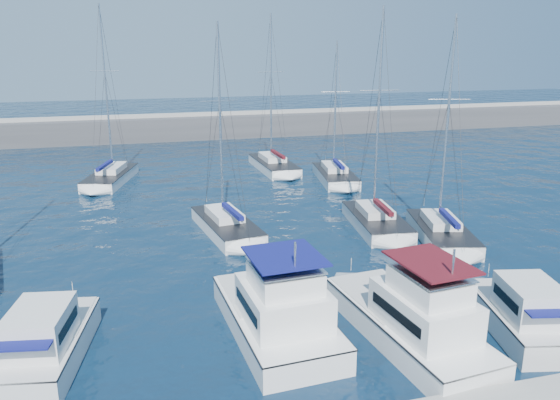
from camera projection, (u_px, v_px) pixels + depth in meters
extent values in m
plane|color=black|center=(307.00, 297.00, 28.64)|extent=(220.00, 220.00, 0.00)
cube|color=#424244|center=(195.00, 130.00, 76.64)|extent=(160.00, 6.00, 4.00)
cube|color=gray|center=(195.00, 115.00, 76.03)|extent=(160.00, 1.20, 0.50)
cube|color=silver|center=(51.00, 351.00, 22.88)|extent=(3.67, 7.07, 1.60)
cube|color=#262628|center=(49.00, 336.00, 22.68)|extent=(3.72, 7.08, 0.08)
cube|color=silver|center=(40.00, 327.00, 21.65)|extent=(2.68, 3.44, 1.60)
cube|color=black|center=(40.00, 325.00, 21.63)|extent=(2.62, 2.84, 0.45)
cube|color=navy|center=(28.00, 336.00, 20.39)|extent=(2.37, 2.37, 0.07)
cube|color=white|center=(276.00, 324.00, 25.11)|extent=(4.49, 8.96, 1.60)
cube|color=#262628|center=(276.00, 309.00, 24.90)|extent=(4.57, 8.96, 0.08)
cube|color=white|center=(283.00, 303.00, 23.70)|extent=(3.58, 4.26, 1.60)
cube|color=black|center=(283.00, 301.00, 23.68)|extent=(3.59, 3.46, 0.45)
cube|color=white|center=(285.00, 278.00, 23.17)|extent=(2.84, 3.00, 0.90)
cube|color=navy|center=(285.00, 256.00, 22.89)|extent=(3.19, 3.43, 0.08)
cube|color=white|center=(406.00, 331.00, 24.55)|extent=(4.33, 9.91, 1.60)
cube|color=#262628|center=(407.00, 316.00, 24.34)|extent=(4.40, 9.91, 0.08)
cube|color=white|center=(424.00, 310.00, 23.05)|extent=(3.28, 4.73, 1.60)
cube|color=black|center=(424.00, 308.00, 23.03)|extent=(3.24, 3.85, 0.45)
cube|color=white|center=(429.00, 285.00, 22.53)|extent=(2.58, 3.34, 0.90)
cube|color=#4B0F16|center=(431.00, 262.00, 22.25)|extent=(2.90, 3.81, 0.08)
cube|color=silver|center=(517.00, 324.00, 25.15)|extent=(3.90, 6.82, 1.60)
cube|color=#262628|center=(519.00, 309.00, 24.94)|extent=(3.95, 6.83, 0.08)
cube|color=silver|center=(530.00, 300.00, 23.95)|extent=(2.79, 3.37, 1.60)
cube|color=black|center=(530.00, 298.00, 23.93)|extent=(2.71, 2.80, 0.45)
cube|color=navy|center=(545.00, 306.00, 22.74)|extent=(2.45, 2.35, 0.07)
cube|color=white|center=(227.00, 229.00, 38.30)|extent=(4.12, 8.52, 1.30)
cube|color=#262628|center=(227.00, 220.00, 38.12)|extent=(4.18, 8.53, 0.06)
cube|color=white|center=(224.00, 214.00, 38.48)|extent=(2.41, 3.82, 0.55)
cylinder|color=silver|center=(220.00, 120.00, 36.92)|extent=(0.18, 0.18, 12.77)
cylinder|color=silver|center=(232.00, 213.00, 36.80)|extent=(0.75, 4.06, 0.12)
cube|color=navy|center=(232.00, 211.00, 36.67)|extent=(0.91, 3.69, 0.28)
cube|color=silver|center=(376.00, 224.00, 39.25)|extent=(4.03, 8.14, 1.30)
cube|color=#262628|center=(377.00, 216.00, 39.07)|extent=(4.09, 8.15, 0.06)
cube|color=silver|center=(375.00, 209.00, 39.45)|extent=(2.42, 3.64, 0.55)
cylinder|color=silver|center=(379.00, 111.00, 37.76)|extent=(0.18, 0.18, 13.78)
cylinder|color=silver|center=(383.00, 209.00, 37.72)|extent=(0.59, 3.90, 0.12)
cube|color=#4B0F16|center=(383.00, 207.00, 37.58)|extent=(0.78, 3.54, 0.28)
cube|color=silver|center=(441.00, 235.00, 36.95)|extent=(4.92, 8.50, 1.30)
cube|color=#262628|center=(442.00, 227.00, 36.78)|extent=(4.98, 8.51, 0.06)
cube|color=silver|center=(440.00, 220.00, 37.17)|extent=(2.77, 3.88, 0.55)
cylinder|color=silver|center=(448.00, 120.00, 35.57)|extent=(0.18, 0.18, 13.15)
cylinder|color=silver|center=(449.00, 220.00, 35.38)|extent=(1.13, 3.90, 0.12)
cube|color=navy|center=(449.00, 218.00, 35.24)|extent=(1.25, 3.57, 0.28)
cube|color=white|center=(111.00, 179.00, 52.17)|extent=(5.26, 9.26, 1.30)
cube|color=#262628|center=(110.00, 173.00, 51.99)|extent=(5.31, 9.28, 0.06)
cube|color=white|center=(112.00, 168.00, 52.43)|extent=(2.91, 4.22, 0.55)
cylinder|color=silver|center=(106.00, 87.00, 50.63)|extent=(0.18, 0.18, 14.82)
cylinder|color=silver|center=(105.00, 167.00, 50.49)|extent=(1.30, 4.26, 0.12)
cube|color=navy|center=(104.00, 165.00, 50.35)|extent=(1.40, 3.90, 0.28)
cube|color=white|center=(274.00, 167.00, 57.23)|extent=(3.55, 9.16, 1.30)
cube|color=#262628|center=(274.00, 161.00, 57.06)|extent=(3.61, 9.16, 0.06)
cube|color=white|center=(272.00, 157.00, 57.48)|extent=(2.21, 4.04, 0.55)
cylinder|color=silver|center=(271.00, 86.00, 55.76)|extent=(0.18, 0.18, 14.23)
cylinder|color=silver|center=(278.00, 155.00, 55.58)|extent=(0.35, 4.51, 0.12)
cube|color=#4B0F16|center=(278.00, 154.00, 55.44)|extent=(0.55, 4.07, 0.28)
cube|color=white|center=(335.00, 178.00, 52.70)|extent=(4.18, 8.67, 1.30)
cube|color=#262628|center=(335.00, 171.00, 52.52)|extent=(4.24, 8.68, 0.06)
cube|color=white|center=(334.00, 167.00, 52.93)|extent=(2.46, 3.89, 0.55)
cylinder|color=silver|center=(335.00, 104.00, 51.56)|extent=(0.18, 0.18, 11.60)
cylinder|color=silver|center=(338.00, 165.00, 51.09)|extent=(0.73, 4.14, 0.12)
cube|color=navy|center=(339.00, 164.00, 50.95)|extent=(0.89, 3.76, 0.28)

